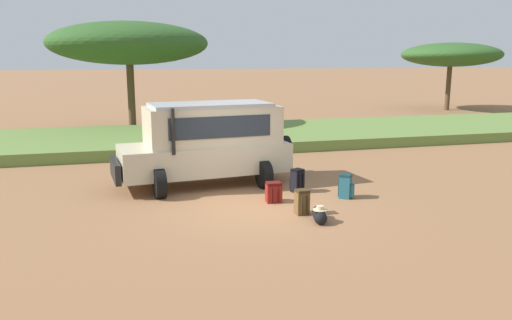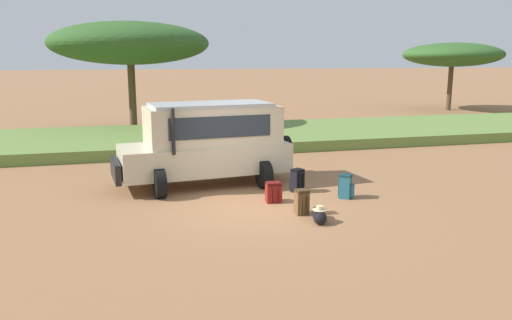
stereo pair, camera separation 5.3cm
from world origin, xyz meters
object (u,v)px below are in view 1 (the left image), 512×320
at_px(backpack_outermost, 274,192).
at_px(acacia_tree_centre_back, 451,55).
at_px(acacia_tree_left_mid, 129,43).
at_px(duffel_bag_low_black_case, 319,215).
at_px(safari_vehicle, 208,142).
at_px(backpack_cluster_center, 302,202).
at_px(backpack_beside_front_wheel, 346,186).
at_px(backpack_near_rear_wheel, 297,181).

height_order(backpack_outermost, acacia_tree_centre_back, acacia_tree_centre_back).
bearing_deg(acacia_tree_centre_back, acacia_tree_left_mid, -166.03).
bearing_deg(duffel_bag_low_black_case, acacia_tree_left_mid, 103.77).
relative_size(safari_vehicle, backpack_cluster_center, 8.87).
height_order(backpack_cluster_center, acacia_tree_left_mid, acacia_tree_left_mid).
xyz_separation_m(safari_vehicle, backpack_outermost, (1.34, -2.29, -1.03)).
height_order(backpack_beside_front_wheel, backpack_near_rear_wheel, backpack_near_rear_wheel).
bearing_deg(safari_vehicle, backpack_near_rear_wheel, -33.18).
distance_m(backpack_beside_front_wheel, backpack_outermost, 2.01).
bearing_deg(acacia_tree_centre_back, backpack_cluster_center, -132.33).
bearing_deg(safari_vehicle, duffel_bag_low_black_case, -65.01).
bearing_deg(backpack_outermost, backpack_beside_front_wheel, -3.83).
bearing_deg(safari_vehicle, acacia_tree_left_mid, 99.48).
bearing_deg(backpack_cluster_center, backpack_beside_front_wheel, 32.16).
xyz_separation_m(backpack_beside_front_wheel, acacia_tree_centre_back, (17.13, 19.57, 3.63)).
bearing_deg(backpack_near_rear_wheel, safari_vehicle, 146.82).
bearing_deg(backpack_near_rear_wheel, acacia_tree_left_mid, 107.88).
height_order(backpack_beside_front_wheel, backpack_outermost, backpack_beside_front_wheel).
relative_size(backpack_outermost, acacia_tree_centre_back, 0.08).
relative_size(backpack_outermost, acacia_tree_left_mid, 0.07).
distance_m(safari_vehicle, acacia_tree_centre_back, 26.83).
distance_m(safari_vehicle, duffel_bag_low_black_case, 4.66).
bearing_deg(duffel_bag_low_black_case, backpack_near_rear_wheel, 81.82).
height_order(backpack_near_rear_wheel, duffel_bag_low_black_case, backpack_near_rear_wheel).
bearing_deg(duffel_bag_low_black_case, safari_vehicle, 114.99).
bearing_deg(backpack_beside_front_wheel, backpack_near_rear_wheel, 138.65).
bearing_deg(backpack_outermost, duffel_bag_low_black_case, -72.55).
bearing_deg(backpack_outermost, backpack_cluster_center, -72.83).
height_order(backpack_cluster_center, backpack_outermost, backpack_cluster_center).
xyz_separation_m(safari_vehicle, backpack_cluster_center, (1.70, -3.46, -1.00)).
distance_m(duffel_bag_low_black_case, acacia_tree_left_mid, 16.69).
relative_size(backpack_beside_front_wheel, backpack_outermost, 1.22).
xyz_separation_m(duffel_bag_low_black_case, acacia_tree_centre_back, (18.56, 21.24, 3.79)).
bearing_deg(duffel_bag_low_black_case, acacia_tree_centre_back, 48.84).
xyz_separation_m(duffel_bag_low_black_case, acacia_tree_left_mid, (-3.84, 15.67, 4.27)).
bearing_deg(acacia_tree_centre_back, duffel_bag_low_black_case, -131.16).
xyz_separation_m(backpack_outermost, duffel_bag_low_black_case, (0.57, -1.80, -0.10)).
bearing_deg(backpack_cluster_center, backpack_outermost, 107.17).
bearing_deg(acacia_tree_left_mid, backpack_outermost, -76.71).
height_order(safari_vehicle, backpack_near_rear_wheel, safari_vehicle).
bearing_deg(duffel_bag_low_black_case, backpack_beside_front_wheel, 49.17).
relative_size(backpack_cluster_center, acacia_tree_centre_back, 0.09).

